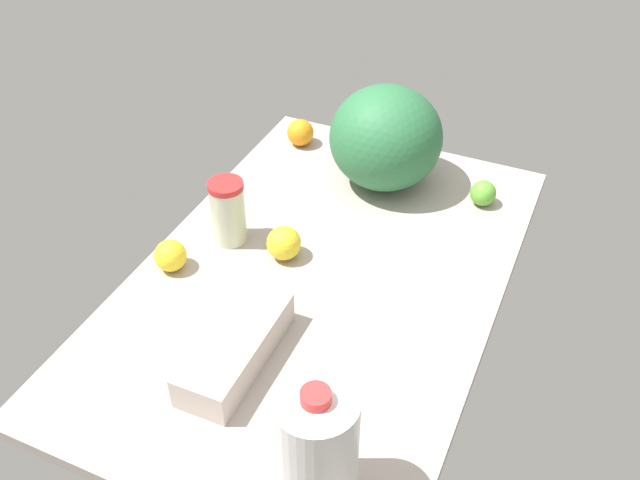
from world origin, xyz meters
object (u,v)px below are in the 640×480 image
orange_far_back (300,133)px  lemon_beside_bowl (170,256)px  milk_jug (316,450)px  lemon_loose (284,243)px  watermelon (387,138)px  lime_near_front (483,193)px  tumbler_cup (228,212)px  egg_carton (236,348)px

orange_far_back → lemon_beside_bowl: bearing=176.5°
milk_jug → lemon_loose: bearing=31.3°
lemon_beside_bowl → lemon_loose: size_ratio=0.92×
watermelon → lime_near_front: 27.14cm
watermelon → orange_far_back: watermelon is taller
lime_near_front → lemon_beside_bowl: (-51.61, 56.49, 0.39)cm
tumbler_cup → watermelon: (36.67, -24.47, 5.06)cm
tumbler_cup → lemon_beside_bowl: bearing=154.6°
egg_carton → tumbler_cup: bearing=30.9°
orange_far_back → lemon_beside_bowl: orange_far_back is taller
lime_near_front → milk_jug: bearing=176.9°
milk_jug → egg_carton: (19.47, 25.49, -8.40)cm
milk_jug → lemon_beside_bowl: 64.22cm
tumbler_cup → lemon_loose: tumbler_cup is taller
watermelon → orange_far_back: 30.15cm
milk_jug → egg_carton: size_ratio=0.88×
watermelon → lemon_loose: (-37.22, 10.31, -9.10)cm
milk_jug → lemon_beside_bowl: bearing=54.3°
milk_jug → watermelon: bearing=13.1°
lime_near_front → egg_carton: bearing=156.4°
tumbler_cup → lemon_loose: (-0.55, -14.17, -4.04)cm
milk_jug → lemon_beside_bowl: (37.15, 51.73, -8.33)cm
lemon_beside_bowl → orange_far_back: bearing=-3.5°
tumbler_cup → lemon_loose: bearing=-92.2°
watermelon → lemon_loose: watermelon is taller
orange_far_back → lemon_loose: 48.29cm
milk_jug → lemon_loose: milk_jug is taller
egg_carton → watermelon: watermelon is taller
orange_far_back → egg_carton: bearing=-163.5°
lime_near_front → watermelon: bearing=91.7°
milk_jug → orange_far_back: 107.57cm
milk_jug → watermelon: 90.36cm
watermelon → lemon_beside_bowl: 60.39cm
milk_jug → lemon_loose: 59.94cm
milk_jug → orange_far_back: bearing=26.6°
tumbler_cup → milk_jug: size_ratio=0.62×
watermelon → orange_far_back: (7.88, 27.57, -9.31)cm
tumbler_cup → lemon_loose: size_ratio=2.03×
orange_far_back → lemon_loose: (-45.10, -17.26, 0.21)cm
lime_near_front → lemon_beside_bowl: 76.52cm
milk_jug → lemon_loose: (50.77, 30.84, -8.01)cm
watermelon → lemon_beside_bowl: size_ratio=3.94×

